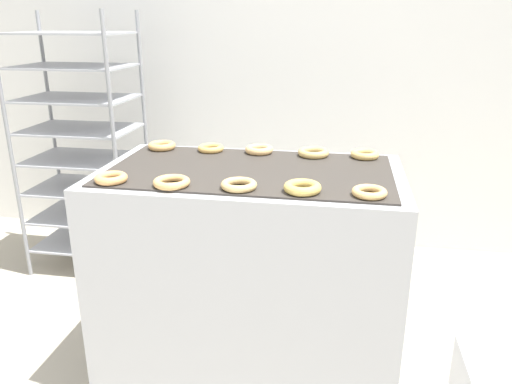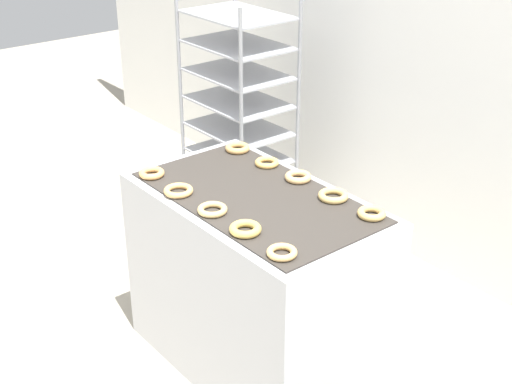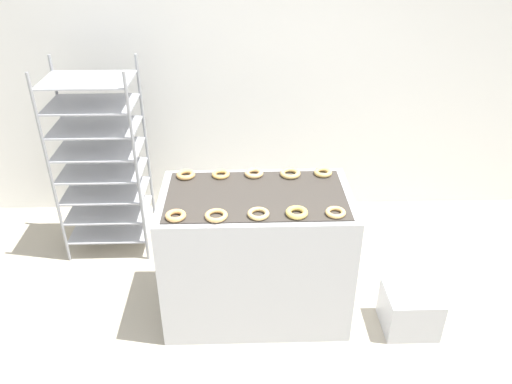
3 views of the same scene
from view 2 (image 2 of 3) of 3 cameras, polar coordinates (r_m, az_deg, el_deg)
wall_back at (r=4.24m, az=16.29°, el=10.59°), size 8.00×0.05×2.80m
fryer_machine at (r=3.59m, az=-0.00°, el=-7.30°), size 1.28×0.74×0.98m
baking_rack_cart at (r=4.78m, az=-1.42°, el=6.14°), size 0.69×0.49×1.63m
donut_near_leftmost at (r=3.57m, az=-8.34°, el=1.50°), size 0.13×0.13×0.03m
donut_near_left at (r=3.38m, az=-6.23°, el=0.11°), size 0.14×0.14×0.03m
donut_near_center at (r=3.20m, az=-3.51°, el=-1.41°), size 0.14×0.14×0.03m
donut_near_right at (r=3.03m, az=-0.86°, el=-2.97°), size 0.14×0.14×0.03m
donut_near_rightmost at (r=2.87m, az=2.09°, el=-4.85°), size 0.13×0.13×0.03m
donut_far_leftmost at (r=3.83m, az=-1.49°, el=3.55°), size 0.13×0.13×0.03m
donut_far_left at (r=3.66m, az=0.88°, el=2.37°), size 0.12×0.12×0.03m
donut_far_center at (r=3.50m, az=3.39°, el=1.22°), size 0.13×0.13×0.03m
donut_far_right at (r=3.33m, az=6.20°, el=-0.28°), size 0.14×0.14×0.03m
donut_far_rightmost at (r=3.20m, az=9.24°, el=-1.69°), size 0.13×0.13×0.03m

